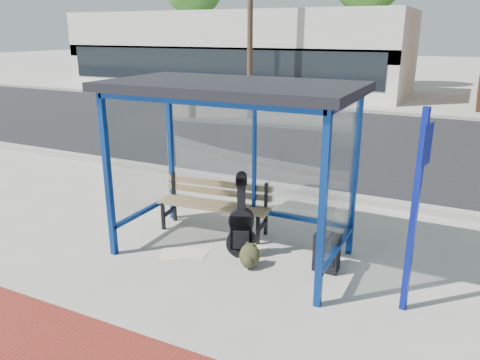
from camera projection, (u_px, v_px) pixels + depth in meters
The scene contains 16 objects.
ground at pixel (232, 253), 6.70m from camera, with size 120.00×120.00×0.00m, color #B2ADA0.
curb_near at pixel (299, 190), 9.16m from camera, with size 60.00×0.25×0.12m, color gray.
street_asphalt at pixel (358, 141), 13.53m from camera, with size 60.00×10.00×0.00m, color black.
curb_far at pixel (388, 113), 17.87m from camera, with size 60.00×0.25×0.12m, color gray.
far_sidewalk at pixel (396, 107), 19.51m from camera, with size 60.00×4.00×0.01m, color #B2ADA0.
bus_shelter at pixel (233, 108), 6.13m from camera, with size 3.30×1.80×2.42m.
storefront_white at pixel (236, 51), 25.25m from camera, with size 18.00×6.04×4.00m.
utility_pole_west at pixel (250, 4), 19.42m from camera, with size 1.60×0.24×8.00m.
bench at pixel (215, 202), 7.33m from camera, with size 1.82×0.61×0.85m.
guitar_bag at pixel (241, 228), 6.48m from camera, with size 0.44×0.28×1.17m.
suitcase at pixel (327, 253), 6.14m from camera, with size 0.33×0.22×0.57m.
backpack at pixel (249, 257), 6.25m from camera, with size 0.31×0.29×0.34m.
sign_post at pixel (416, 202), 4.96m from camera, with size 0.12×0.29×2.32m.
newspaper_a at pixel (193, 253), 6.70m from camera, with size 0.42×0.33×0.01m, color white.
newspaper_b at pixel (172, 254), 6.67m from camera, with size 0.39×0.31×0.01m, color white.
newspaper_c at pixel (252, 248), 6.84m from camera, with size 0.41×0.32×0.01m, color white.
Camera 1 is at (2.79, -5.38, 3.04)m, focal length 35.00 mm.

